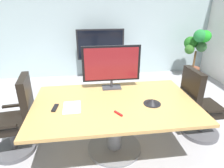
{
  "coord_description": "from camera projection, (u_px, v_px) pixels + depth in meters",
  "views": [
    {
      "loc": [
        -0.39,
        -2.21,
        1.96
      ],
      "look_at": [
        -0.07,
        0.22,
        0.9
      ],
      "focal_mm": 31.1,
      "sensor_mm": 36.0,
      "label": 1
    }
  ],
  "objects": [
    {
      "name": "conference_phone",
      "position": [
        152.0,
        102.0,
        2.45
      ],
      "size": [
        0.22,
        0.22,
        0.07
      ],
      "color": "black",
      "rests_on": "conference_table"
    },
    {
      "name": "wall_display_unit",
      "position": [
        101.0,
        63.0,
        5.13
      ],
      "size": [
        1.2,
        0.36,
        1.31
      ],
      "color": "#B7BABC",
      "rests_on": "ground"
    },
    {
      "name": "ground_plane",
      "position": [
        119.0,
        146.0,
        2.84
      ],
      "size": [
        7.15,
        7.15,
        0.0
      ],
      "primitive_type": "plane",
      "color": "#99999E"
    },
    {
      "name": "wall_back_glass_partition",
      "position": [
        100.0,
        22.0,
        5.07
      ],
      "size": [
        6.13,
        0.1,
        2.86
      ],
      "primitive_type": "cube",
      "color": "#9EB2B7",
      "rests_on": "ground"
    },
    {
      "name": "office_chair_right",
      "position": [
        199.0,
        109.0,
        2.91
      ],
      "size": [
        0.6,
        0.58,
        1.09
      ],
      "rotation": [
        0.0,
        0.0,
        1.59
      ],
      "color": "#4C4C51",
      "rests_on": "ground"
    },
    {
      "name": "office_chair_left",
      "position": [
        17.0,
        122.0,
        2.6
      ],
      "size": [
        0.62,
        0.6,
        1.09
      ],
      "rotation": [
        0.0,
        0.0,
        -1.45
      ],
      "color": "#4C4C51",
      "rests_on": "ground"
    },
    {
      "name": "tv_monitor",
      "position": [
        111.0,
        65.0,
        2.79
      ],
      "size": [
        0.84,
        0.18,
        0.64
      ],
      "color": "#333338",
      "rests_on": "conference_table"
    },
    {
      "name": "remote_control",
      "position": [
        55.0,
        108.0,
        2.36
      ],
      "size": [
        0.07,
        0.18,
        0.02
      ],
      "primitive_type": "cube",
      "rotation": [
        0.0,
        0.0,
        -0.13
      ],
      "color": "black",
      "rests_on": "conference_table"
    },
    {
      "name": "potted_plant",
      "position": [
        196.0,
        48.0,
        5.01
      ],
      "size": [
        0.58,
        0.6,
        1.31
      ],
      "color": "brown",
      "rests_on": "ground"
    },
    {
      "name": "conference_table",
      "position": [
        114.0,
        114.0,
        2.57
      ],
      "size": [
        2.09,
        1.27,
        0.75
      ],
      "color": "#B2894C",
      "rests_on": "ground"
    },
    {
      "name": "paper_notepad",
      "position": [
        72.0,
        107.0,
        2.38
      ],
      "size": [
        0.22,
        0.31,
        0.01
      ],
      "primitive_type": "cube",
      "rotation": [
        0.0,
        0.0,
        0.03
      ],
      "color": "white",
      "rests_on": "conference_table"
    },
    {
      "name": "whiteboard_marker",
      "position": [
        118.0,
        113.0,
        2.24
      ],
      "size": [
        0.09,
        0.12,
        0.02
      ],
      "primitive_type": "cube",
      "rotation": [
        0.0,
        0.0,
        -0.98
      ],
      "color": "red",
      "rests_on": "conference_table"
    }
  ]
}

